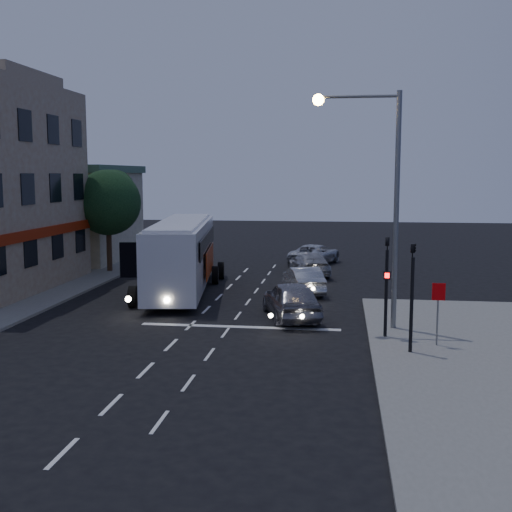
# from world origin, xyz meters

# --- Properties ---
(ground) EXTENTS (120.00, 120.00, 0.00)m
(ground) POSITION_xyz_m (0.00, 0.00, 0.00)
(ground) COLOR black
(road_markings) EXTENTS (8.00, 30.55, 0.01)m
(road_markings) POSITION_xyz_m (1.29, 3.31, 0.00)
(road_markings) COLOR silver
(road_markings) RESTS_ON ground
(tour_bus) EXTENTS (4.13, 12.23, 3.67)m
(tour_bus) POSITION_xyz_m (-2.17, 9.27, 1.99)
(tour_bus) COLOR silver
(tour_bus) RESTS_ON ground
(car_suv) EXTENTS (3.12, 5.05, 1.61)m
(car_suv) POSITION_xyz_m (3.91, 3.80, 0.80)
(car_suv) COLOR gray
(car_suv) RESTS_ON ground
(car_sedan_a) EXTENTS (2.51, 4.37, 1.36)m
(car_sedan_a) POSITION_xyz_m (4.07, 9.59, 0.68)
(car_sedan_a) COLOR silver
(car_sedan_a) RESTS_ON ground
(car_sedan_b) EXTENTS (3.07, 5.08, 1.38)m
(car_sedan_b) POSITION_xyz_m (4.07, 15.50, 0.69)
(car_sedan_b) COLOR #9F9FA2
(car_sedan_b) RESTS_ON ground
(car_sedan_c) EXTENTS (3.71, 5.36, 1.36)m
(car_sedan_c) POSITION_xyz_m (4.19, 20.30, 0.68)
(car_sedan_c) COLOR #B8BAC0
(car_sedan_c) RESTS_ON ground
(traffic_signal_main) EXTENTS (0.25, 0.35, 4.10)m
(traffic_signal_main) POSITION_xyz_m (7.60, 0.78, 2.42)
(traffic_signal_main) COLOR black
(traffic_signal_main) RESTS_ON sidewalk_near
(traffic_signal_side) EXTENTS (0.18, 0.15, 4.10)m
(traffic_signal_side) POSITION_xyz_m (8.30, -1.20, 2.42)
(traffic_signal_side) COLOR black
(traffic_signal_side) RESTS_ON sidewalk_near
(regulatory_sign) EXTENTS (0.45, 0.12, 2.20)m
(regulatory_sign) POSITION_xyz_m (9.30, -0.24, 1.60)
(regulatory_sign) COLOR slate
(regulatory_sign) RESTS_ON sidewalk_near
(streetlight) EXTENTS (3.32, 0.44, 9.00)m
(streetlight) POSITION_xyz_m (7.34, 2.20, 5.73)
(streetlight) COLOR slate
(streetlight) RESTS_ON sidewalk_near
(low_building_north) EXTENTS (9.40, 9.40, 6.50)m
(low_building_north) POSITION_xyz_m (-13.50, 20.00, 3.39)
(low_building_north) COLOR gray
(low_building_north) RESTS_ON sidewalk_far
(street_tree) EXTENTS (4.00, 4.00, 6.20)m
(street_tree) POSITION_xyz_m (-8.21, 15.02, 4.50)
(street_tree) COLOR black
(street_tree) RESTS_ON sidewalk_far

